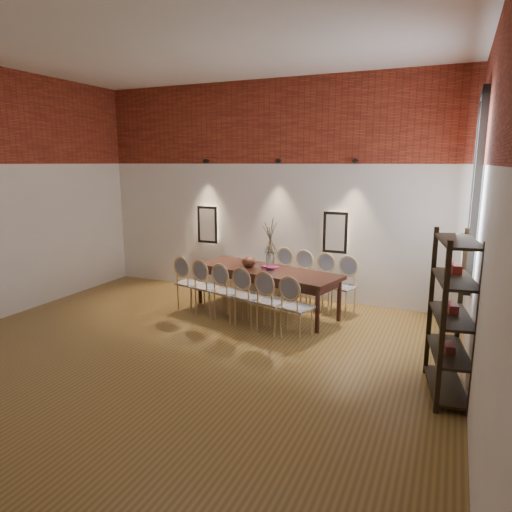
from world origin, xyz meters
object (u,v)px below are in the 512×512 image
at_px(chair_near_c, 229,292).
at_px(vase, 270,261).
at_px(chair_near_a, 191,283).
at_px(chair_far_d, 298,279).
at_px(dining_table, 265,290).
at_px(shelving_rack, 452,316).
at_px(chair_near_b, 209,287).
at_px(book, 270,267).
at_px(chair_near_d, 250,296).
at_px(chair_far_f, 342,287).
at_px(chair_far_a, 242,268).
at_px(chair_near_e, 272,302).
at_px(bowl, 249,262).
at_px(chair_far_c, 279,275).
at_px(chair_near_f, 297,307).
at_px(chair_far_b, 260,272).
at_px(chair_far_e, 320,283).

xyz_separation_m(chair_near_c, vase, (0.49, 0.60, 0.43)).
relative_size(chair_near_a, chair_far_d, 1.00).
bearing_deg(dining_table, shelving_rack, -17.55).
bearing_deg(chair_near_b, chair_far_d, 58.06).
bearing_deg(book, chair_far_d, 57.46).
height_order(chair_near_a, chair_near_d, same).
height_order(dining_table, chair_far_f, chair_far_f).
distance_m(chair_near_a, chair_far_a, 1.40).
xyz_separation_m(dining_table, chair_near_e, (0.46, -0.84, 0.09)).
bearing_deg(bowl, chair_far_c, 67.32).
distance_m(chair_near_e, chair_far_c, 1.65).
distance_m(chair_near_f, shelving_rack, 2.27).
xyz_separation_m(dining_table, book, (0.05, 0.10, 0.39)).
relative_size(vase, bowl, 1.25).
bearing_deg(chair_near_a, chair_far_b, 72.69).
bearing_deg(chair_far_f, chair_near_b, 38.73).
bearing_deg(chair_near_f, chair_far_c, 133.08).
bearing_deg(dining_table, chair_near_c, -107.31).
relative_size(chair_far_b, chair_far_e, 1.00).
bearing_deg(shelving_rack, book, 136.57).
distance_m(chair_near_b, chair_far_c, 1.47).
relative_size(chair_near_a, shelving_rack, 0.52).
bearing_deg(chair_near_d, chair_far_d, 90.00).
bearing_deg(chair_far_b, chair_near_b, 90.00).
relative_size(chair_far_b, chair_far_d, 1.00).
bearing_deg(chair_near_d, shelving_rack, -6.31).
bearing_deg(chair_far_d, chair_near_f, 121.94).
xyz_separation_m(bowl, book, (0.38, 0.07, -0.07)).
relative_size(chair_far_b, book, 3.62).
xyz_separation_m(chair_near_c, bowl, (0.06, 0.66, 0.37)).
xyz_separation_m(chair_near_d, chair_near_f, (0.85, -0.22, 0.00)).
height_order(chair_near_e, chair_far_f, same).
height_order(dining_table, bowl, bowl).
xyz_separation_m(chair_far_b, shelving_rack, (3.39, -2.67, 0.43)).
bearing_deg(chair_near_a, bowl, 40.40).
distance_m(dining_table, chair_near_a, 1.30).
height_order(chair_near_a, shelving_rack, shelving_rack).
relative_size(chair_far_c, bowl, 3.92).
bearing_deg(dining_table, chair_near_d, -72.69).
xyz_separation_m(chair_far_c, chair_far_e, (0.85, -0.22, 0.00)).
xyz_separation_m(chair_far_d, book, (-0.34, -0.53, 0.30)).
height_order(bowl, shelving_rack, shelving_rack).
xyz_separation_m(chair_near_d, bowl, (-0.37, 0.77, 0.37)).
xyz_separation_m(chair_near_b, shelving_rack, (3.74, -1.31, 0.43)).
bearing_deg(vase, chair_near_b, -151.60).
height_order(chair_near_f, chair_far_b, same).
relative_size(dining_table, bowl, 10.95).
distance_m(dining_table, chair_far_a, 1.30).
height_order(chair_near_d, chair_far_b, same).
distance_m(chair_near_e, chair_far_f, 1.47).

